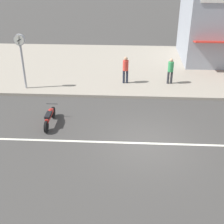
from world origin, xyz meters
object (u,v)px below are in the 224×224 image
(pedestrian_near_clock, at_px, (126,68))
(pedestrian_by_shop, at_px, (171,69))
(motorcycle_1, at_px, (50,117))
(street_clock, at_px, (21,49))

(pedestrian_near_clock, relative_size, pedestrian_by_shop, 1.05)
(pedestrian_near_clock, bearing_deg, motorcycle_1, -125.74)
(street_clock, distance_m, pedestrian_by_shop, 8.86)
(pedestrian_near_clock, distance_m, pedestrian_by_shop, 2.73)
(pedestrian_by_shop, bearing_deg, street_clock, -172.33)
(motorcycle_1, xyz_separation_m, street_clock, (-2.34, 3.88, 2.14))
(street_clock, height_order, pedestrian_by_shop, street_clock)
(motorcycle_1, relative_size, pedestrian_by_shop, 1.23)
(pedestrian_near_clock, xyz_separation_m, pedestrian_by_shop, (2.73, 0.07, -0.05))
(pedestrian_by_shop, bearing_deg, pedestrian_near_clock, -178.56)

